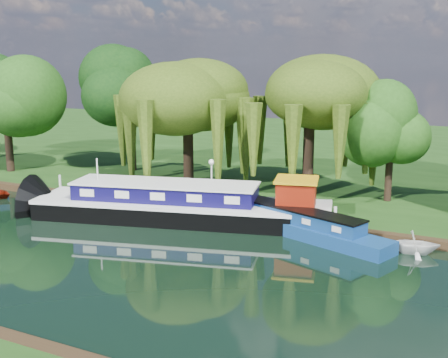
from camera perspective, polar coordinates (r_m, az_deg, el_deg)
The scene contains 13 objects.
ground at distance 27.33m, azimuth -12.59°, elevation -7.59°, with size 120.00×120.00×0.00m, color black.
far_bank at distance 57.01m, azimuth 9.35°, elevation 2.91°, with size 120.00×52.00×0.45m, color #16340E.
dutch_barge at distance 32.21m, azimuth -4.13°, elevation -2.69°, with size 17.37×7.94×3.58m.
narrowboat at distance 29.84m, azimuth 7.71°, elevation -4.64°, with size 10.45×5.16×1.53m.
white_cruiser at distance 28.44m, azimuth 18.72°, elevation -7.17°, with size 2.00×2.32×1.22m, color silver.
willow_left at distance 38.27m, azimuth -3.72°, elevation 8.02°, with size 6.84×6.84×8.20m.
willow_right at distance 36.07m, azimuth 8.73°, elevation 7.58°, with size 6.64×6.64×8.08m.
tree_far_left at distance 46.86m, azimuth -21.36°, elevation 7.92°, with size 5.38×5.38×8.67m.
tree_far_mid at distance 44.66m, azimuth -9.52°, elevation 8.71°, with size 5.47×5.47×8.95m.
tree_far_right at distance 35.68m, azimuth 16.65°, elevation 4.78°, with size 3.91×3.91×6.40m.
lamppost at distance 34.94m, azimuth -1.28°, elevation 1.07°, with size 0.36×0.36×2.56m.
mooring_posts at distance 33.94m, azimuth -4.41°, elevation -1.82°, with size 19.16×0.16×1.00m.
reeds_near at distance 17.74m, azimuth -10.61°, elevation -16.72°, with size 33.70×1.50×1.10m.
Camera 1 is at (16.49, -19.86, 8.99)m, focal length 45.00 mm.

